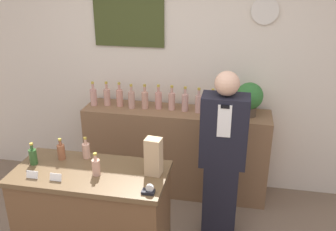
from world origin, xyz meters
TOP-DOWN VIEW (x-y plane):
  - back_wall at (-0.00, 2.00)m, footprint 5.20×0.09m
  - back_shelf at (0.07, 1.73)m, footprint 1.95×0.42m
  - display_counter at (-0.39, 0.49)m, footprint 1.19×0.57m
  - shopkeeper at (0.59, 1.11)m, footprint 0.40×0.25m
  - potted_plant at (0.80, 1.73)m, footprint 0.27×0.27m
  - paper_bag at (0.10, 0.55)m, footprint 0.13×0.11m
  - tape_dispenser at (0.13, 0.29)m, footprint 0.09×0.06m
  - price_card_left at (-0.77, 0.32)m, footprint 0.09×0.02m
  - price_card_right at (-0.58, 0.32)m, footprint 0.09×0.02m
  - counter_bottle_0 at (-0.87, 0.51)m, footprint 0.06×0.06m
  - counter_bottle_1 at (-0.69, 0.63)m, footprint 0.06×0.06m
  - counter_bottle_2 at (-0.50, 0.69)m, footprint 0.06×0.06m
  - counter_bottle_3 at (-0.32, 0.45)m, footprint 0.06×0.06m
  - shelf_bottle_0 at (-0.83, 1.72)m, footprint 0.07×0.07m
  - shelf_bottle_1 at (-0.69, 1.74)m, footprint 0.07×0.07m
  - shelf_bottle_2 at (-0.55, 1.75)m, footprint 0.07×0.07m
  - shelf_bottle_3 at (-0.41, 1.71)m, footprint 0.07×0.07m
  - shelf_bottle_4 at (-0.27, 1.73)m, footprint 0.07×0.07m
  - shelf_bottle_5 at (-0.12, 1.75)m, footprint 0.07×0.07m
  - shelf_bottle_6 at (0.02, 1.75)m, footprint 0.07×0.07m
  - shelf_bottle_7 at (0.16, 1.74)m, footprint 0.07×0.07m
  - shelf_bottle_8 at (0.30, 1.72)m, footprint 0.07×0.07m
  - shelf_bottle_9 at (0.44, 1.72)m, footprint 0.07×0.07m
  - shelf_bottle_10 at (0.58, 1.72)m, footprint 0.07×0.07m

SIDE VIEW (x-z plane):
  - display_counter at x=-0.39m, z-range 0.00..0.91m
  - back_shelf at x=0.07m, z-range 0.00..0.96m
  - shopkeeper at x=0.59m, z-range 0.00..1.58m
  - tape_dispenser at x=0.13m, z-range 0.89..0.96m
  - price_card_left at x=-0.77m, z-range 0.91..0.96m
  - price_card_right at x=-0.58m, z-range 0.91..0.96m
  - counter_bottle_0 at x=-0.87m, z-range 0.88..1.07m
  - counter_bottle_1 at x=-0.69m, z-range 0.88..1.07m
  - counter_bottle_2 at x=-0.50m, z-range 0.88..1.07m
  - counter_bottle_3 at x=-0.32m, z-range 0.88..1.07m
  - paper_bag at x=0.10m, z-range 0.91..1.20m
  - shelf_bottle_0 at x=-0.83m, z-range 0.93..1.19m
  - shelf_bottle_1 at x=-0.69m, z-range 0.93..1.19m
  - shelf_bottle_2 at x=-0.55m, z-range 0.93..1.19m
  - shelf_bottle_3 at x=-0.41m, z-range 0.93..1.19m
  - shelf_bottle_4 at x=-0.27m, z-range 0.93..1.19m
  - shelf_bottle_5 at x=-0.12m, z-range 0.93..1.19m
  - shelf_bottle_6 at x=0.02m, z-range 0.93..1.19m
  - shelf_bottle_7 at x=0.16m, z-range 0.93..1.19m
  - shelf_bottle_8 at x=0.30m, z-range 0.93..1.19m
  - shelf_bottle_9 at x=0.44m, z-range 0.93..1.19m
  - shelf_bottle_10 at x=0.58m, z-range 0.93..1.19m
  - potted_plant at x=0.80m, z-range 0.98..1.32m
  - back_wall at x=0.00m, z-range 0.01..2.71m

